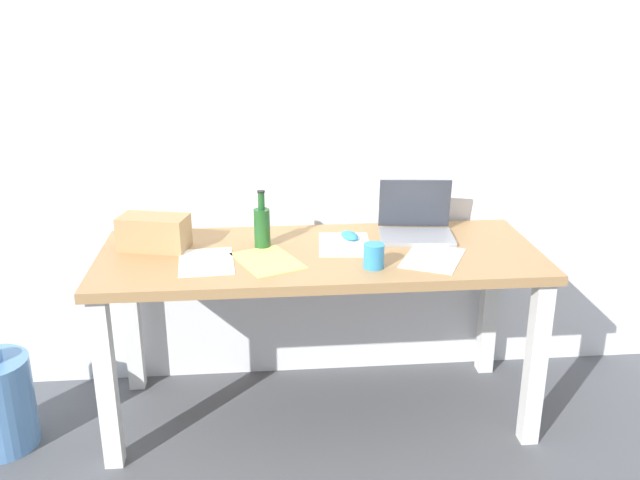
{
  "coord_description": "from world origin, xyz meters",
  "views": [
    {
      "loc": [
        -0.24,
        -2.63,
        1.74
      ],
      "look_at": [
        0.0,
        0.0,
        0.81
      ],
      "focal_mm": 38.83,
      "sensor_mm": 36.0,
      "label": 1
    }
  ],
  "objects_px": {
    "coffee_mug": "(374,256)",
    "computer_mouse": "(350,236)",
    "desk": "(320,275)",
    "cardboard_box": "(154,232)",
    "laptop_right": "(416,224)",
    "beer_bottle": "(262,226)"
  },
  "relations": [
    {
      "from": "laptop_right",
      "to": "cardboard_box",
      "type": "bearing_deg",
      "value": -176.87
    },
    {
      "from": "desk",
      "to": "cardboard_box",
      "type": "height_order",
      "value": "cardboard_box"
    },
    {
      "from": "cardboard_box",
      "to": "coffee_mug",
      "type": "xyz_separation_m",
      "value": [
        0.86,
        -0.29,
        -0.02
      ]
    },
    {
      "from": "beer_bottle",
      "to": "desk",
      "type": "bearing_deg",
      "value": -18.91
    },
    {
      "from": "beer_bottle",
      "to": "cardboard_box",
      "type": "bearing_deg",
      "value": 177.64
    },
    {
      "from": "coffee_mug",
      "to": "beer_bottle",
      "type": "bearing_deg",
      "value": 147.18
    },
    {
      "from": "desk",
      "to": "laptop_right",
      "type": "bearing_deg",
      "value": 20.19
    },
    {
      "from": "beer_bottle",
      "to": "computer_mouse",
      "type": "height_order",
      "value": "beer_bottle"
    },
    {
      "from": "desk",
      "to": "beer_bottle",
      "type": "relative_size",
      "value": 7.42
    },
    {
      "from": "beer_bottle",
      "to": "laptop_right",
      "type": "bearing_deg",
      "value": 6.76
    },
    {
      "from": "laptop_right",
      "to": "desk",
      "type": "bearing_deg",
      "value": -159.81
    },
    {
      "from": "beer_bottle",
      "to": "computer_mouse",
      "type": "bearing_deg",
      "value": 8.76
    },
    {
      "from": "cardboard_box",
      "to": "coffee_mug",
      "type": "bearing_deg",
      "value": -18.58
    },
    {
      "from": "desk",
      "to": "laptop_right",
      "type": "xyz_separation_m",
      "value": [
        0.43,
        0.16,
        0.15
      ]
    },
    {
      "from": "beer_bottle",
      "to": "computer_mouse",
      "type": "xyz_separation_m",
      "value": [
        0.37,
        0.06,
        -0.07
      ]
    },
    {
      "from": "cardboard_box",
      "to": "coffee_mug",
      "type": "relative_size",
      "value": 2.89
    },
    {
      "from": "desk",
      "to": "computer_mouse",
      "type": "distance_m",
      "value": 0.23
    },
    {
      "from": "laptop_right",
      "to": "computer_mouse",
      "type": "relative_size",
      "value": 3.34
    },
    {
      "from": "coffee_mug",
      "to": "computer_mouse",
      "type": "bearing_deg",
      "value": 98.53
    },
    {
      "from": "laptop_right",
      "to": "computer_mouse",
      "type": "xyz_separation_m",
      "value": [
        -0.29,
        -0.02,
        -0.03
      ]
    },
    {
      "from": "desk",
      "to": "cardboard_box",
      "type": "relative_size",
      "value": 6.52
    },
    {
      "from": "desk",
      "to": "cardboard_box",
      "type": "bearing_deg",
      "value": 171.74
    }
  ]
}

